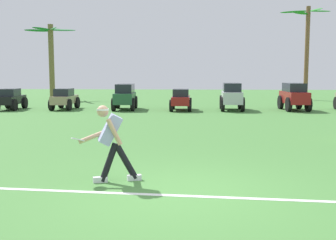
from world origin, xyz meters
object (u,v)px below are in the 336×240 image
(parked_car_slot_b, at_px, (65,99))
(parked_car_slot_c, at_px, (125,96))
(frisbee_thrower, at_px, (111,139))
(frisbee_in_flight, at_px, (78,139))
(parked_car_slot_d, at_px, (181,99))
(palm_tree_left_of_centre, at_px, (307,44))
(parked_car_slot_e, at_px, (232,96))
(parked_car_slot_a, at_px, (11,99))
(palm_tree_far_left, at_px, (51,55))
(parked_car_slot_f, at_px, (294,96))

(parked_car_slot_b, distance_m, parked_car_slot_c, 3.21)
(frisbee_thrower, height_order, parked_car_slot_c, frisbee_thrower)
(frisbee_in_flight, relative_size, parked_car_slot_d, 0.16)
(parked_car_slot_c, xyz_separation_m, palm_tree_left_of_centre, (11.47, 8.28, 3.14))
(frisbee_in_flight, bearing_deg, palm_tree_left_of_centre, 66.25)
(parked_car_slot_d, relative_size, parked_car_slot_e, 0.93)
(frisbee_in_flight, relative_size, parked_car_slot_c, 0.15)
(parked_car_slot_a, relative_size, parked_car_slot_c, 0.92)
(frisbee_thrower, bearing_deg, parked_car_slot_a, 119.70)
(frisbee_thrower, bearing_deg, palm_tree_left_of_centre, 67.57)
(frisbee_thrower, relative_size, palm_tree_far_left, 0.26)
(frisbee_thrower, xyz_separation_m, frisbee_in_flight, (-0.61, 0.03, -0.02))
(parked_car_slot_b, bearing_deg, parked_car_slot_d, -1.98)
(parked_car_slot_b, bearing_deg, parked_car_slot_a, -173.86)
(frisbee_in_flight, xyz_separation_m, parked_car_slot_e, (4.10, 14.43, -0.02))
(palm_tree_far_left, bearing_deg, parked_car_slot_f, -28.50)
(palm_tree_left_of_centre, bearing_deg, parked_car_slot_c, -144.18)
(frisbee_thrower, distance_m, parked_car_slot_a, 16.26)
(palm_tree_left_of_centre, bearing_deg, palm_tree_far_left, 179.30)
(parked_car_slot_e, relative_size, parked_car_slot_f, 0.99)
(frisbee_thrower, bearing_deg, palm_tree_far_left, 110.99)
(parked_car_slot_a, bearing_deg, palm_tree_left_of_centre, 26.37)
(frisbee_in_flight, relative_size, parked_car_slot_e, 0.15)
(parked_car_slot_f, bearing_deg, palm_tree_left_of_centre, 71.77)
(parked_car_slot_b, relative_size, palm_tree_far_left, 0.41)
(parked_car_slot_c, height_order, palm_tree_left_of_centre, palm_tree_left_of_centre)
(frisbee_in_flight, bearing_deg, palm_tree_far_left, 109.68)
(parked_car_slot_f, xyz_separation_m, palm_tree_far_left, (-15.52, 8.43, 2.47))
(frisbee_thrower, distance_m, parked_car_slot_e, 14.88)
(parked_car_slot_a, distance_m, parked_car_slot_b, 2.80)
(parked_car_slot_b, bearing_deg, frisbee_thrower, -69.91)
(frisbee_thrower, distance_m, frisbee_in_flight, 0.61)
(frisbee_in_flight, xyz_separation_m, parked_car_slot_f, (7.31, 14.54, -0.02))
(parked_car_slot_d, distance_m, palm_tree_left_of_centre, 12.53)
(parked_car_slot_f, bearing_deg, palm_tree_far_left, 151.50)
(parked_car_slot_f, xyz_separation_m, palm_tree_left_of_centre, (2.70, 8.20, 3.12))
(parked_car_slot_b, height_order, palm_tree_left_of_centre, palm_tree_left_of_centre)
(frisbee_in_flight, relative_size, parked_car_slot_f, 0.15)
(frisbee_in_flight, bearing_deg, parked_car_slot_d, 84.02)
(parked_car_slot_c, xyz_separation_m, parked_car_slot_d, (2.95, -0.29, -0.16))
(parked_car_slot_e, bearing_deg, palm_tree_left_of_centre, 54.61)
(parked_car_slot_d, bearing_deg, parked_car_slot_b, 178.02)
(frisbee_thrower, relative_size, parked_car_slot_e, 0.59)
(frisbee_in_flight, xyz_separation_m, palm_tree_left_of_centre, (10.01, 22.75, 3.10))
(parked_car_slot_d, height_order, palm_tree_left_of_centre, palm_tree_left_of_centre)
(frisbee_in_flight, height_order, palm_tree_left_of_centre, palm_tree_left_of_centre)
(parked_car_slot_a, relative_size, parked_car_slot_b, 1.02)
(parked_car_slot_a, xyz_separation_m, palm_tree_left_of_centre, (17.46, 8.65, 3.30))
(frisbee_in_flight, height_order, parked_car_slot_b, parked_car_slot_b)
(frisbee_in_flight, distance_m, palm_tree_far_left, 24.52)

